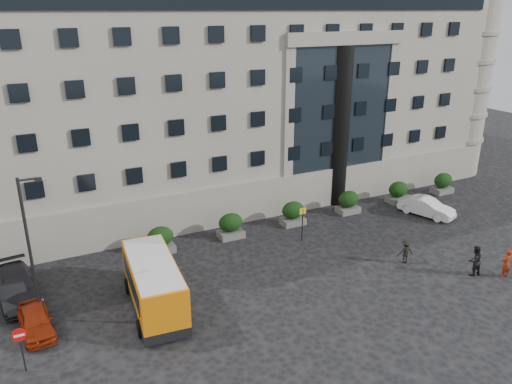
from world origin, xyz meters
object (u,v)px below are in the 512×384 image
parked_car_b (13,295)px  pedestrian_b (475,261)px  no_entry_sign (20,341)px  parked_car_a (35,321)px  minibus (154,283)px  parked_car_d (36,235)px  hedge_d (348,202)px  hedge_b (231,226)px  pedestrian_a (506,263)px  hedge_c (293,213)px  hedge_f (443,183)px  white_taxi (427,207)px  hedge_a (161,240)px  pedestrian_c (406,251)px  bus_stop_sign (303,218)px  parked_car_c (17,286)px  street_lamp (30,246)px

parked_car_b → pedestrian_b: (25.72, -9.12, 0.34)m
no_entry_sign → parked_car_a: 3.25m
no_entry_sign → minibus: (6.75, 2.33, -0.06)m
parked_car_d → hedge_d: bearing=-10.9°
hedge_b → pedestrian_a: 18.10m
minibus → hedge_c: bearing=32.3°
hedge_b → parked_car_b: size_ratio=0.47×
hedge_d → pedestrian_b: 11.77m
pedestrian_a → hedge_f: bearing=-120.9°
hedge_c → parked_car_b: bearing=-172.4°
hedge_c → white_taxi: hedge_c is taller
white_taxi → pedestrian_a: (-2.84, -9.50, 0.21)m
parked_car_a → no_entry_sign: bearing=-107.8°
minibus → parked_car_b: bearing=155.9°
hedge_a → minibus: bearing=-109.1°
pedestrian_c → hedge_f: bearing=-130.0°
hedge_f → parked_car_d: bearing=171.6°
parked_car_b → pedestrian_b: size_ratio=2.00×
parked_car_b → white_taxi: white_taxi is taller
parked_car_b → pedestrian_c: pedestrian_c is taller
hedge_a → pedestrian_c: bearing=-32.0°
hedge_d → parked_car_b: hedge_d is taller
hedge_f → parked_car_b: hedge_f is taller
pedestrian_b → minibus: bearing=-10.7°
white_taxi → pedestrian_a: 9.92m
bus_stop_sign → parked_car_d: size_ratio=0.46×
bus_stop_sign → pedestrian_c: 7.28m
pedestrian_b → bus_stop_sign: bearing=-47.1°
hedge_a → parked_car_c: size_ratio=0.35×
hedge_a → bus_stop_sign: bearing=-16.4°
no_entry_sign → pedestrian_c: 22.79m
hedge_c → parked_car_d: hedge_c is taller
minibus → pedestrian_a: size_ratio=3.81×
parked_car_b → hedge_c: bearing=1.4°
hedge_b → hedge_d: bearing=0.0°
parked_car_a → pedestrian_b: 25.47m
street_lamp → parked_car_a: 3.88m
hedge_a → pedestrian_b: bearing=-35.5°
parked_car_a → white_taxi: white_taxi is taller
pedestrian_a → hedge_c: bearing=-58.2°
parked_car_b → minibus: bearing=-35.3°
hedge_f → street_lamp: bearing=-172.0°
hedge_c → hedge_f: 15.60m
hedge_a → pedestrian_a: (18.00, -12.80, 0.00)m
minibus → parked_car_d: minibus is taller
hedge_c → street_lamp: (-18.34, -4.80, 3.44)m
hedge_f → pedestrian_c: (-12.23, -8.62, -0.12)m
minibus → white_taxi: bearing=13.0°
street_lamp → bus_stop_sign: (17.44, 2.00, -2.64)m
no_entry_sign → pedestrian_a: size_ratio=1.25×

